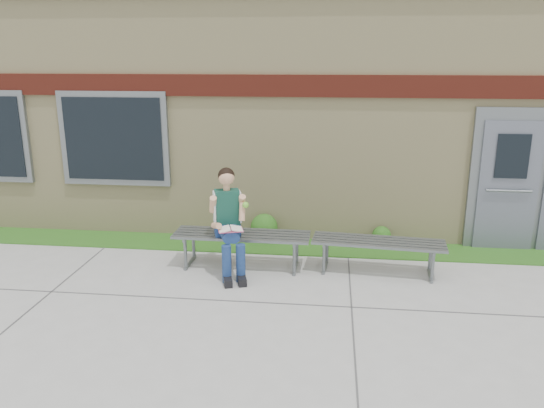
# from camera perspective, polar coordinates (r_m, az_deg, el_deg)

# --- Properties ---
(ground) EXTENTS (80.00, 80.00, 0.00)m
(ground) POSITION_cam_1_polar(r_m,az_deg,el_deg) (6.47, -0.41, -12.58)
(ground) COLOR #9E9E99
(ground) RESTS_ON ground
(grass_strip) EXTENTS (16.00, 0.80, 0.02)m
(grass_strip) POSITION_cam_1_polar(r_m,az_deg,el_deg) (8.83, 1.63, -4.57)
(grass_strip) COLOR #205115
(grass_strip) RESTS_ON ground
(school_building) EXTENTS (16.20, 6.22, 4.20)m
(school_building) POSITION_cam_1_polar(r_m,az_deg,el_deg) (11.71, 3.16, 10.92)
(school_building) COLOR beige
(school_building) RESTS_ON ground
(bench_left) EXTENTS (2.02, 0.58, 0.52)m
(bench_left) POSITION_cam_1_polar(r_m,az_deg,el_deg) (7.91, -3.27, -4.00)
(bench_left) COLOR slate
(bench_left) RESTS_ON ground
(bench_right) EXTENTS (1.93, 0.70, 0.49)m
(bench_right) POSITION_cam_1_polar(r_m,az_deg,el_deg) (7.85, 11.33, -4.65)
(bench_right) COLOR slate
(bench_right) RESTS_ON ground
(girl) EXTENTS (0.65, 0.95, 1.53)m
(girl) POSITION_cam_1_polar(r_m,az_deg,el_deg) (7.61, -4.67, -1.69)
(girl) COLOR navy
(girl) RESTS_ON ground
(shrub_mid) EXTENTS (0.46, 0.46, 0.46)m
(shrub_mid) POSITION_cam_1_polar(r_m,az_deg,el_deg) (9.03, -0.85, -2.50)
(shrub_mid) COLOR #205115
(shrub_mid) RESTS_ON grass_strip
(shrub_east) EXTENTS (0.31, 0.31, 0.31)m
(shrub_east) POSITION_cam_1_polar(r_m,az_deg,el_deg) (9.03, 11.70, -3.33)
(shrub_east) COLOR #205115
(shrub_east) RESTS_ON grass_strip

